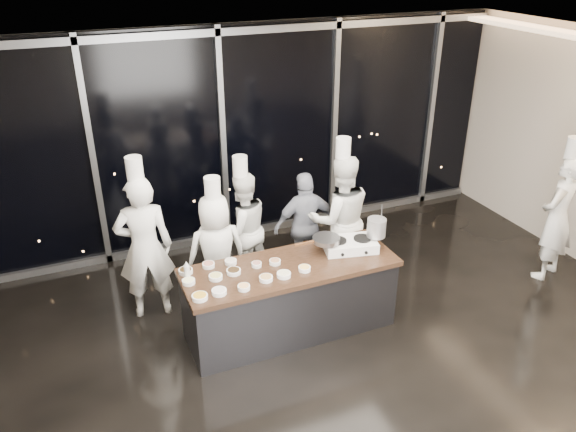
{
  "coord_description": "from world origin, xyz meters",
  "views": [
    {
      "loc": [
        -2.13,
        -4.1,
        4.22
      ],
      "look_at": [
        0.1,
        1.2,
        1.36
      ],
      "focal_mm": 35.0,
      "sensor_mm": 36.0,
      "label": 1
    }
  ],
  "objects_px": {
    "chef_left": "(217,251)",
    "chef_far_left": "(145,247)",
    "stock_pot": "(376,228)",
    "chef_right": "(340,219)",
    "chef_side": "(557,216)",
    "frying_pan": "(325,239)",
    "guest": "(306,225)",
    "demo_counter": "(290,298)",
    "stove": "(350,244)",
    "chef_center": "(243,228)"
  },
  "relations": [
    {
      "from": "chef_left",
      "to": "chef_far_left",
      "type": "bearing_deg",
      "value": -10.76
    },
    {
      "from": "stock_pot",
      "to": "chef_right",
      "type": "xyz_separation_m",
      "value": [
        -0.05,
        0.82,
        -0.25
      ]
    },
    {
      "from": "chef_left",
      "to": "chef_side",
      "type": "relative_size",
      "value": 0.88
    },
    {
      "from": "frying_pan",
      "to": "guest",
      "type": "bearing_deg",
      "value": 91.61
    },
    {
      "from": "frying_pan",
      "to": "chef_side",
      "type": "relative_size",
      "value": 0.29
    },
    {
      "from": "chef_far_left",
      "to": "chef_side",
      "type": "distance_m",
      "value": 5.35
    },
    {
      "from": "demo_counter",
      "to": "chef_left",
      "type": "xyz_separation_m",
      "value": [
        -0.63,
        0.83,
        0.32
      ]
    },
    {
      "from": "chef_left",
      "to": "stove",
      "type": "bearing_deg",
      "value": 152.32
    },
    {
      "from": "frying_pan",
      "to": "chef_far_left",
      "type": "height_order",
      "value": "chef_far_left"
    },
    {
      "from": "demo_counter",
      "to": "guest",
      "type": "relative_size",
      "value": 1.63
    },
    {
      "from": "chef_far_left",
      "to": "demo_counter",
      "type": "bearing_deg",
      "value": 152.25
    },
    {
      "from": "chef_far_left",
      "to": "chef_right",
      "type": "distance_m",
      "value": 2.52
    },
    {
      "from": "chef_right",
      "to": "guest",
      "type": "bearing_deg",
      "value": -23.35
    },
    {
      "from": "frying_pan",
      "to": "chef_center",
      "type": "height_order",
      "value": "chef_center"
    },
    {
      "from": "chef_left",
      "to": "chef_side",
      "type": "height_order",
      "value": "chef_side"
    },
    {
      "from": "stove",
      "to": "chef_right",
      "type": "distance_m",
      "value": 0.81
    },
    {
      "from": "demo_counter",
      "to": "stock_pot",
      "type": "xyz_separation_m",
      "value": [
        1.11,
        0.0,
        0.7
      ]
    },
    {
      "from": "chef_center",
      "to": "chef_right",
      "type": "distance_m",
      "value": 1.29
    },
    {
      "from": "chef_center",
      "to": "chef_far_left",
      "type": "bearing_deg",
      "value": 1.68
    },
    {
      "from": "stove",
      "to": "guest",
      "type": "height_order",
      "value": "guest"
    },
    {
      "from": "chef_far_left",
      "to": "chef_left",
      "type": "height_order",
      "value": "chef_far_left"
    },
    {
      "from": "chef_center",
      "to": "chef_side",
      "type": "relative_size",
      "value": 0.9
    },
    {
      "from": "stock_pot",
      "to": "chef_far_left",
      "type": "relative_size",
      "value": 0.11
    },
    {
      "from": "chef_left",
      "to": "chef_side",
      "type": "bearing_deg",
      "value": 167.01
    },
    {
      "from": "chef_far_left",
      "to": "chef_side",
      "type": "height_order",
      "value": "chef_far_left"
    },
    {
      "from": "chef_left",
      "to": "chef_right",
      "type": "bearing_deg",
      "value": -179.41
    },
    {
      "from": "stock_pot",
      "to": "chef_far_left",
      "type": "bearing_deg",
      "value": 158.79
    },
    {
      "from": "frying_pan",
      "to": "chef_right",
      "type": "height_order",
      "value": "chef_right"
    },
    {
      "from": "chef_center",
      "to": "demo_counter",
      "type": "bearing_deg",
      "value": 87.31
    },
    {
      "from": "stock_pot",
      "to": "chef_side",
      "type": "distance_m",
      "value": 2.67
    },
    {
      "from": "chef_far_left",
      "to": "stove",
      "type": "bearing_deg",
      "value": 164.03
    },
    {
      "from": "chef_left",
      "to": "guest",
      "type": "height_order",
      "value": "chef_left"
    },
    {
      "from": "demo_counter",
      "to": "stove",
      "type": "xyz_separation_m",
      "value": [
        0.79,
        0.06,
        0.51
      ]
    },
    {
      "from": "chef_far_left",
      "to": "guest",
      "type": "distance_m",
      "value": 2.15
    },
    {
      "from": "demo_counter",
      "to": "guest",
      "type": "xyz_separation_m",
      "value": [
        0.68,
        1.08,
        0.3
      ]
    },
    {
      "from": "chef_side",
      "to": "frying_pan",
      "type": "bearing_deg",
      "value": -27.32
    },
    {
      "from": "chef_right",
      "to": "demo_counter",
      "type": "bearing_deg",
      "value": 48.74
    },
    {
      "from": "chef_side",
      "to": "chef_left",
      "type": "bearing_deg",
      "value": -34.82
    },
    {
      "from": "stove",
      "to": "chef_side",
      "type": "distance_m",
      "value": 2.98
    },
    {
      "from": "demo_counter",
      "to": "stove",
      "type": "height_order",
      "value": "stove"
    },
    {
      "from": "demo_counter",
      "to": "chef_center",
      "type": "height_order",
      "value": "chef_center"
    },
    {
      "from": "chef_center",
      "to": "chef_right",
      "type": "xyz_separation_m",
      "value": [
        1.21,
        -0.43,
        0.1
      ]
    },
    {
      "from": "chef_far_left",
      "to": "guest",
      "type": "xyz_separation_m",
      "value": [
        2.14,
        0.08,
        -0.18
      ]
    },
    {
      "from": "chef_left",
      "to": "chef_side",
      "type": "distance_m",
      "value": 4.51
    },
    {
      "from": "chef_right",
      "to": "chef_far_left",
      "type": "bearing_deg",
      "value": 7.01
    },
    {
      "from": "chef_far_left",
      "to": "chef_right",
      "type": "relative_size",
      "value": 1.03
    },
    {
      "from": "demo_counter",
      "to": "chef_far_left",
      "type": "relative_size",
      "value": 1.19
    },
    {
      "from": "frying_pan",
      "to": "stock_pot",
      "type": "height_order",
      "value": "stock_pot"
    },
    {
      "from": "stove",
      "to": "guest",
      "type": "bearing_deg",
      "value": 108.7
    },
    {
      "from": "guest",
      "to": "chef_center",
      "type": "bearing_deg",
      "value": -8.54
    }
  ]
}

